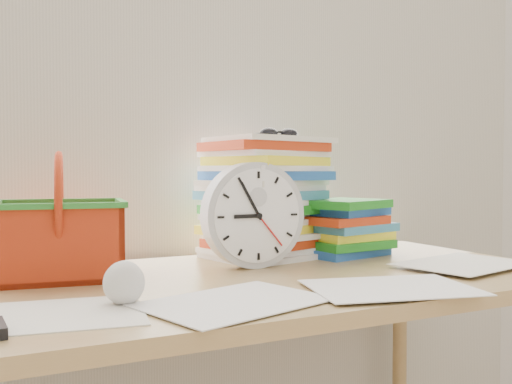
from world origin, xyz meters
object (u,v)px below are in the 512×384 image
clock (253,215)px  basket (60,217)px  desk (259,310)px  book_stack (346,227)px  paper_stack (266,198)px

clock → basket: bearing=172.7°
basket → desk: bearing=-13.3°
book_stack → basket: 0.74m
clock → book_stack: bearing=11.3°
desk → book_stack: size_ratio=5.46×
desk → clock: size_ratio=5.64×
basket → book_stack: bearing=8.9°
book_stack → basket: (-0.74, -0.01, 0.05)m
desk → paper_stack: (0.14, 0.24, 0.23)m
paper_stack → clock: (-0.10, -0.14, -0.03)m
clock → basket: size_ratio=0.95×
clock → book_stack: 0.32m
desk → book_stack: bearing=25.3°
desk → clock: clock is taller
paper_stack → basket: (-0.53, -0.08, -0.03)m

